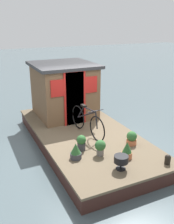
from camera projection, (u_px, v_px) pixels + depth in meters
ground_plane at (84, 145)px, 7.81m from camera, size 60.00×60.00×0.00m
houseboat_deck at (84, 138)px, 7.73m from camera, size 5.57×2.69×0.44m
houseboat_cabin at (64, 90)px, 8.76m from camera, size 2.15×2.04×1.82m
bicycle at (87, 121)px, 7.37m from camera, size 1.78×0.50×0.87m
potted_plant_lavender at (81, 142)px, 6.51m from camera, size 0.25×0.25×0.41m
potted_plant_succulent at (127, 150)px, 6.13m from camera, size 0.26×0.26×0.43m
potted_plant_ivy at (132, 138)px, 6.81m from camera, size 0.28×0.28×0.38m
potted_plant_thyme at (76, 151)px, 6.11m from camera, size 0.28×0.28×0.40m
potted_plant_fern at (100, 147)px, 6.26m from camera, size 0.27×0.27×0.40m
charcoal_grill at (121, 160)px, 5.65m from camera, size 0.32×0.32×0.34m
mooring_bollard at (168, 159)px, 5.90m from camera, size 0.14×0.14×0.24m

